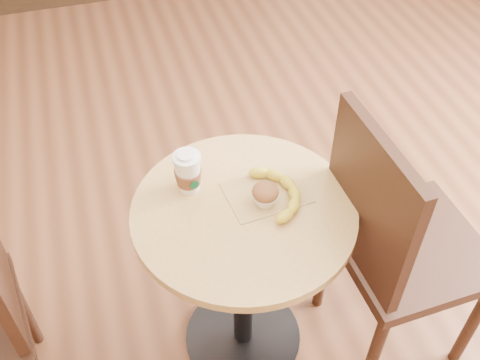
% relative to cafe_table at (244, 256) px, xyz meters
% --- Properties ---
extents(cafe_table, '(0.67, 0.67, 0.75)m').
position_rel_cafe_table_xyz_m(cafe_table, '(0.00, 0.00, 0.00)').
color(cafe_table, black).
rests_on(cafe_table, ground).
extents(chair_right, '(0.47, 0.47, 1.04)m').
position_rel_cafe_table_xyz_m(chair_right, '(0.46, -0.12, 0.05)').
color(chair_right, black).
rests_on(chair_right, ground).
extents(kraft_bag, '(0.26, 0.20, 0.00)m').
position_rel_cafe_table_xyz_m(kraft_bag, '(0.08, 0.04, 0.23)').
color(kraft_bag, tan).
rests_on(kraft_bag, cafe_table).
extents(coffee_cup, '(0.08, 0.09, 0.14)m').
position_rel_cafe_table_xyz_m(coffee_cup, '(-0.13, 0.13, 0.29)').
color(coffee_cup, white).
rests_on(coffee_cup, cafe_table).
extents(muffin, '(0.08, 0.08, 0.07)m').
position_rel_cafe_table_xyz_m(muffin, '(0.07, 0.00, 0.27)').
color(muffin, silver).
rests_on(muffin, kraft_bag).
extents(banana, '(0.14, 0.26, 0.03)m').
position_rel_cafe_table_xyz_m(banana, '(0.12, 0.02, 0.25)').
color(banana, gold).
rests_on(banana, kraft_bag).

